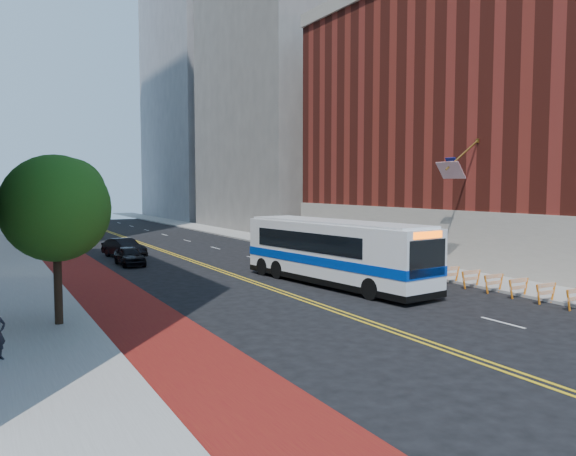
% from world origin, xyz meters
% --- Properties ---
extents(ground, '(160.00, 160.00, 0.00)m').
position_xyz_m(ground, '(0.00, 0.00, 0.00)').
color(ground, black).
rests_on(ground, ground).
extents(sidewalk_left, '(4.00, 140.00, 0.15)m').
position_xyz_m(sidewalk_left, '(-12.00, 30.00, 0.07)').
color(sidewalk_left, gray).
rests_on(sidewalk_left, ground).
extents(sidewalk_right, '(4.00, 140.00, 0.15)m').
position_xyz_m(sidewalk_right, '(12.00, 30.00, 0.07)').
color(sidewalk_right, gray).
rests_on(sidewalk_right, ground).
extents(bus_lane_paint, '(3.60, 140.00, 0.01)m').
position_xyz_m(bus_lane_paint, '(-8.10, 30.00, 0.00)').
color(bus_lane_paint, '#640E10').
rests_on(bus_lane_paint, ground).
extents(center_line_inner, '(0.14, 140.00, 0.01)m').
position_xyz_m(center_line_inner, '(-0.18, 30.00, 0.00)').
color(center_line_inner, gold).
rests_on(center_line_inner, ground).
extents(center_line_outer, '(0.14, 140.00, 0.01)m').
position_xyz_m(center_line_outer, '(0.18, 30.00, 0.00)').
color(center_line_outer, gold).
rests_on(center_line_outer, ground).
extents(lane_dashes, '(0.14, 98.20, 0.01)m').
position_xyz_m(lane_dashes, '(4.80, 38.00, 0.01)').
color(lane_dashes, silver).
rests_on(lane_dashes, ground).
extents(brick_building, '(18.73, 36.00, 22.00)m').
position_xyz_m(brick_building, '(21.93, 12.00, 10.96)').
color(brick_building, maroon).
rests_on(brick_building, ground).
extents(midrise_right_near, '(18.00, 26.00, 40.00)m').
position_xyz_m(midrise_right_near, '(23.00, 48.00, 20.00)').
color(midrise_right_near, slate).
rests_on(midrise_right_near, ground).
extents(midrise_right_far, '(20.00, 28.00, 55.00)m').
position_xyz_m(midrise_right_far, '(24.00, 78.00, 27.50)').
color(midrise_right_far, gray).
rests_on(midrise_right_far, ground).
extents(construction_barriers, '(1.42, 10.91, 1.00)m').
position_xyz_m(construction_barriers, '(9.60, 3.42, 0.68)').
color(construction_barriers, orange).
rests_on(construction_barriers, ground).
extents(street_tree, '(4.20, 4.20, 6.70)m').
position_xyz_m(street_tree, '(-11.24, 6.04, 4.91)').
color(street_tree, black).
rests_on(street_tree, sidewalk_left).
extents(transit_bus, '(4.60, 13.61, 3.67)m').
position_xyz_m(transit_bus, '(3.62, 8.87, 1.91)').
color(transit_bus, silver).
rests_on(transit_bus, ground).
extents(car_a, '(1.63, 4.01, 1.36)m').
position_xyz_m(car_a, '(-4.67, 22.47, 0.68)').
color(car_a, black).
rests_on(car_a, ground).
extents(car_b, '(2.81, 4.79, 1.49)m').
position_xyz_m(car_b, '(-4.01, 27.17, 0.75)').
color(car_b, black).
rests_on(car_b, ground).
extents(car_c, '(2.90, 4.86, 1.32)m').
position_xyz_m(car_c, '(-7.88, 34.92, 0.66)').
color(car_c, black).
rests_on(car_c, ground).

